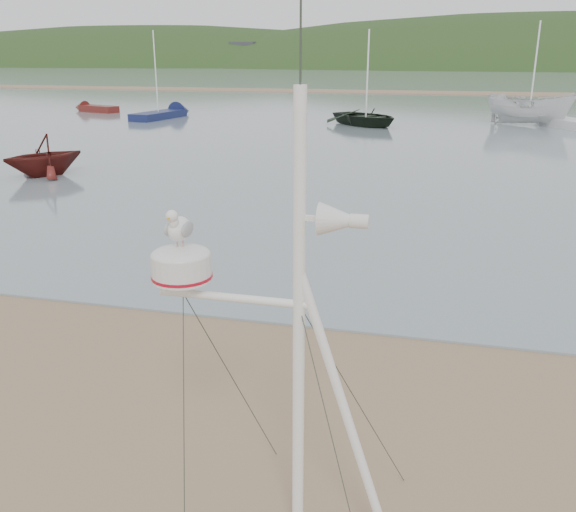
% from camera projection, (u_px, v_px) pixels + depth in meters
% --- Properties ---
extents(ground, '(560.00, 560.00, 0.00)m').
position_uv_depth(ground, '(123.00, 462.00, 6.95)').
color(ground, '#7D6248').
rests_on(ground, ground).
extents(water, '(560.00, 256.00, 0.04)m').
position_uv_depth(water, '(431.00, 75.00, 128.43)').
color(water, slate).
rests_on(water, ground).
extents(sandbar, '(560.00, 7.00, 0.07)m').
position_uv_depth(sandbar, '(417.00, 92.00, 71.35)').
color(sandbar, '#7D6248').
rests_on(sandbar, water).
extents(hill_ridge, '(620.00, 180.00, 80.00)m').
position_uv_depth(hill_ridge, '(485.00, 122.00, 225.19)').
color(hill_ridge, '#1C3214').
rests_on(hill_ridge, ground).
extents(far_cottages, '(294.40, 6.30, 8.00)m').
position_uv_depth(far_cottages, '(447.00, 55.00, 185.38)').
color(far_cottages, white).
rests_on(far_cottages, ground).
extents(mast_rig, '(2.27, 2.42, 5.12)m').
position_uv_depth(mast_rig, '(290.00, 427.00, 5.48)').
color(mast_rig, white).
rests_on(mast_rig, ground).
extents(boat_dark, '(3.27, 3.45, 5.17)m').
position_uv_depth(boat_dark, '(367.00, 84.00, 38.13)').
color(boat_dark, black).
rests_on(boat_dark, water).
extents(boat_red, '(2.98, 2.66, 2.95)m').
position_uv_depth(boat_red, '(41.00, 136.00, 22.54)').
color(boat_red, '#561713').
rests_on(boat_red, water).
extents(boat_white, '(2.61, 2.58, 5.38)m').
position_uv_depth(boat_white, '(533.00, 82.00, 38.24)').
color(boat_white, silver).
rests_on(boat_white, water).
extents(sailboat_white_near, '(5.42, 7.66, 7.66)m').
position_uv_depth(sailboat_white_near, '(561.00, 122.00, 38.71)').
color(sailboat_white_near, silver).
rests_on(sailboat_white_near, ground).
extents(sailboat_blue_near, '(2.59, 6.60, 6.41)m').
position_uv_depth(sailboat_blue_near, '(172.00, 113.00, 44.30)').
color(sailboat_blue_near, '#141B46').
rests_on(sailboat_blue_near, ground).
extents(dinghy_red_far, '(4.69, 2.54, 1.11)m').
position_uv_depth(dinghy_red_far, '(91.00, 108.00, 48.33)').
color(dinghy_red_far, '#561713').
rests_on(dinghy_red_far, ground).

